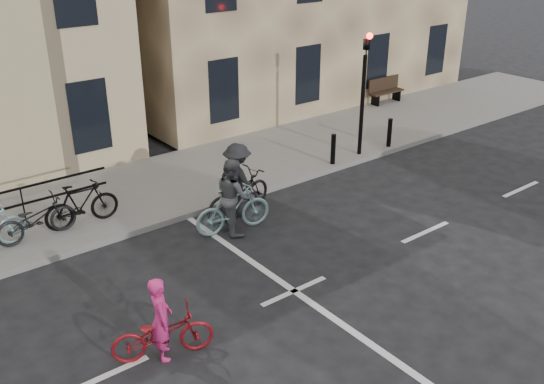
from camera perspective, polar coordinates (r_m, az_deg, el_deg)
ground at (r=12.10m, az=2.10°, el=-9.32°), size 120.00×120.00×0.00m
traffic_light at (r=18.00m, az=8.66°, el=10.46°), size 0.18×0.30×3.90m
bollard_east at (r=17.66m, az=5.78°, el=4.04°), size 0.14×0.14×0.90m
bollard_west at (r=19.31m, az=11.00°, el=5.51°), size 0.14×0.14×0.90m
bench at (r=24.09m, az=10.60°, el=9.49°), size 1.60×0.41×0.97m
cyclist_pink at (r=10.39m, az=-10.30°, el=-12.64°), size 1.80×1.15×1.51m
cyclist_grey at (r=13.96m, az=-3.69°, el=-1.01°), size 1.93×0.98×1.81m
cyclist_dark at (r=14.76m, az=-3.24°, el=0.45°), size 2.17×1.30×1.85m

